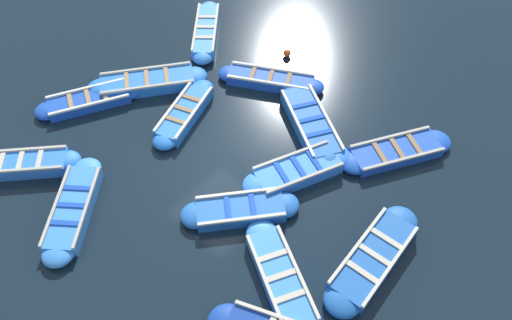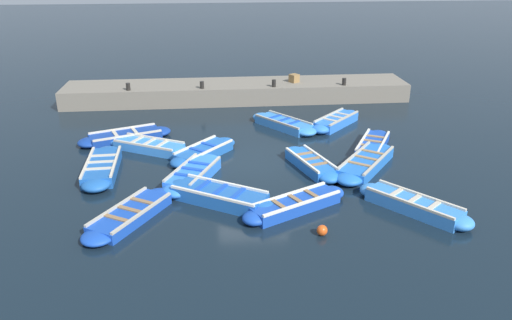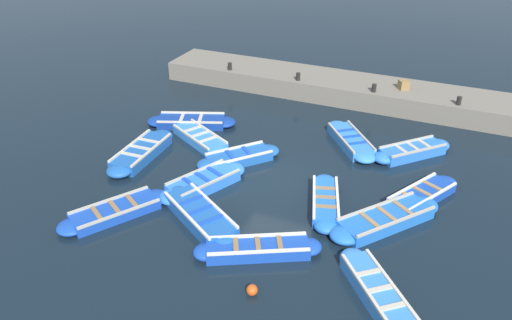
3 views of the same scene
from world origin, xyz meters
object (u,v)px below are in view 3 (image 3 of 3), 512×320
(boat_far_corner, at_px, (200,216))
(buoy_orange_near, at_px, (252,290))
(boat_broadside, at_px, (350,141))
(boat_inner_gap, at_px, (203,183))
(boat_centre, at_px, (379,295))
(wooden_crate, at_px, (404,85))
(boat_bow_out, at_px, (239,158))
(bollard_north, at_px, (459,101))
(boat_mid_row, at_px, (200,138))
(bollard_mid_north, at_px, (374,88))
(boat_near_quay, at_px, (325,202))
(boat_tucked, at_px, (115,211))
(boat_alongside, at_px, (191,122))
(boat_outer_left, at_px, (142,152))
(boat_end_of_row, at_px, (412,151))
(boat_drifting, at_px, (422,196))
(boat_outer_right, at_px, (258,249))
(bollard_mid_south, at_px, (298,77))
(boat_stern_in, at_px, (386,219))
(bollard_south, at_px, (230,66))

(boat_far_corner, relative_size, buoy_orange_near, 12.78)
(boat_broadside, bearing_deg, boat_inner_gap, 143.07)
(boat_centre, height_order, wooden_crate, wooden_crate)
(boat_bow_out, distance_m, bollard_north, 9.57)
(boat_mid_row, distance_m, bollard_mid_north, 8.00)
(boat_near_quay, relative_size, boat_tucked, 0.93)
(boat_alongside, relative_size, boat_far_corner, 1.01)
(boat_inner_gap, distance_m, boat_mid_row, 3.32)
(boat_outer_left, distance_m, bollard_mid_north, 10.34)
(boat_far_corner, distance_m, boat_tucked, 2.66)
(boat_end_of_row, bearing_deg, boat_broadside, 91.34)
(boat_outer_left, height_order, boat_tucked, boat_outer_left)
(boat_outer_left, distance_m, boat_drifting, 9.99)
(boat_outer_left, relative_size, boat_outer_right, 1.08)
(bollard_mid_south, distance_m, buoy_orange_near, 12.85)
(boat_far_corner, relative_size, bollard_mid_north, 10.69)
(boat_outer_right, relative_size, boat_far_corner, 0.93)
(boat_near_quay, distance_m, boat_stern_in, 1.93)
(bollard_mid_north, bearing_deg, boat_tucked, 153.57)
(boat_centre, xyz_separation_m, bollard_mid_north, (11.35, 2.65, 0.86))
(bollard_north, height_order, bollard_south, same)
(boat_far_corner, bearing_deg, boat_outer_left, 56.60)
(boat_alongside, height_order, boat_centre, boat_centre)
(boat_alongside, xyz_separation_m, boat_mid_row, (-1.16, -1.05, -0.00))
(boat_inner_gap, relative_size, boat_centre, 1.08)
(boat_near_quay, xyz_separation_m, boat_far_corner, (-2.24, 3.25, 0.02))
(boat_bow_out, bearing_deg, boat_outer_right, -148.82)
(boat_near_quay, xyz_separation_m, bollard_south, (8.01, 7.29, 0.87))
(boat_outer_left, distance_m, boat_near_quay, 7.19)
(boat_outer_left, relative_size, boat_tucked, 1.07)
(boat_drifting, relative_size, buoy_orange_near, 11.44)
(boat_broadside, distance_m, boat_centre, 8.21)
(boat_tucked, bearing_deg, bollard_mid_north, -26.43)
(boat_bow_out, xyz_separation_m, boat_inner_gap, (-2.04, 0.35, 0.02))
(boat_drifting, distance_m, boat_outer_right, 5.92)
(boat_outer_left, relative_size, boat_near_quay, 1.15)
(boat_mid_row, height_order, buoy_orange_near, boat_mid_row)
(boat_alongside, relative_size, boat_mid_row, 1.09)
(bollard_mid_south, bearing_deg, wooden_crate, -79.95)
(boat_bow_out, distance_m, boat_near_quay, 4.00)
(boat_inner_gap, xyz_separation_m, boat_far_corner, (-1.68, -0.82, 0.01))
(boat_alongside, bearing_deg, bollard_south, 5.56)
(boat_tucked, bearing_deg, wooden_crate, -29.17)
(boat_alongside, bearing_deg, boat_near_quay, -116.66)
(bollard_mid_north, relative_size, buoy_orange_near, 1.20)
(boat_far_corner, relative_size, bollard_south, 10.69)
(boat_tucked, xyz_separation_m, boat_centre, (-0.30, -8.15, 0.04))
(boat_stern_in, bearing_deg, boat_bow_out, 73.80)
(boat_end_of_row, height_order, boat_centre, boat_centre)
(boat_outer_left, xyz_separation_m, boat_outer_right, (-3.30, -6.14, -0.02))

